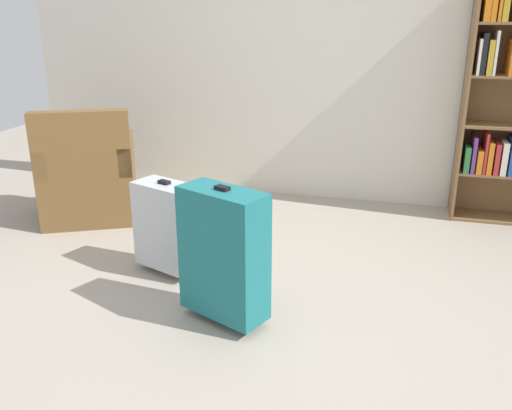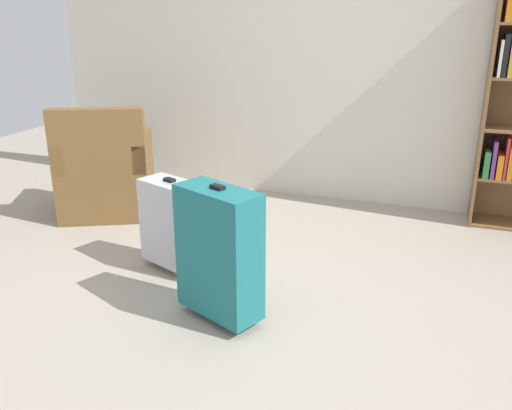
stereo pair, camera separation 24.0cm
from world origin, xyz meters
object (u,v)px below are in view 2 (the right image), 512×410
mug (173,210)px  suitcase_teal (219,252)px  armchair (106,175)px  suitcase_silver (172,223)px

mug → suitcase_teal: suitcase_teal is taller
armchair → mug: 0.61m
mug → suitcase_silver: 1.01m
armchair → mug: (0.54, 0.09, -0.27)m
armchair → suitcase_teal: 1.95m
mug → suitcase_silver: bearing=-61.5°
armchair → suitcase_teal: armchair is taller
armchair → mug: bearing=10.0°
armchair → mug: armchair is taller
armchair → suitcase_teal: (1.52, -1.22, 0.08)m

